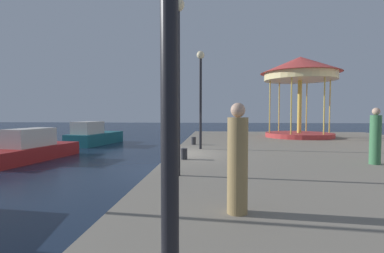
% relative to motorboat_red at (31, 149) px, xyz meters
% --- Properties ---
extents(ground_plane, '(120.00, 120.00, 0.00)m').
position_rel_motorboat_red_xyz_m(ground_plane, '(7.70, -2.31, -0.60)').
color(ground_plane, '#162338').
extents(quay_dock, '(14.60, 28.23, 0.80)m').
position_rel_motorboat_red_xyz_m(quay_dock, '(15.00, -2.31, -0.20)').
color(quay_dock, gray).
rests_on(quay_dock, ground).
extents(motorboat_red, '(2.56, 5.77, 1.66)m').
position_rel_motorboat_red_xyz_m(motorboat_red, '(0.00, 0.00, 0.00)').
color(motorboat_red, maroon).
rests_on(motorboat_red, ground).
extents(motorboat_teal, '(2.84, 5.45, 1.81)m').
position_rel_motorboat_red_xyz_m(motorboat_teal, '(0.06, 7.55, 0.06)').
color(motorboat_teal, '#19606B').
rests_on(motorboat_teal, ground).
extents(carousel, '(5.30, 5.30, 5.48)m').
position_rel_motorboat_red_xyz_m(carousel, '(15.26, 6.12, 4.32)').
color(carousel, '#B23333').
rests_on(carousel, quay_dock).
extents(lamp_post_mid_promenade, '(0.36, 0.36, 4.65)m').
position_rel_motorboat_red_xyz_m(lamp_post_mid_promenade, '(8.53, -6.55, 3.34)').
color(lamp_post_mid_promenade, black).
rests_on(lamp_post_mid_promenade, quay_dock).
extents(lamp_post_far_end, '(0.36, 0.36, 4.48)m').
position_rel_motorboat_red_xyz_m(lamp_post_far_end, '(8.83, -0.90, 3.24)').
color(lamp_post_far_end, black).
rests_on(lamp_post_far_end, quay_dock).
extents(bollard_north, '(0.24, 0.24, 0.40)m').
position_rel_motorboat_red_xyz_m(bollard_north, '(8.38, 0.89, 0.40)').
color(bollard_north, '#2D2D33').
rests_on(bollard_north, quay_dock).
extents(bollard_center, '(0.24, 0.24, 0.40)m').
position_rel_motorboat_red_xyz_m(bollard_center, '(8.40, -3.89, 0.40)').
color(bollard_center, '#2D2D33').
rests_on(bollard_center, quay_dock).
extents(person_mid_promenade, '(0.34, 0.34, 1.83)m').
position_rel_motorboat_red_xyz_m(person_mid_promenade, '(14.68, -4.36, 1.06)').
color(person_mid_promenade, '#387247').
rests_on(person_mid_promenade, quay_dock).
extents(person_by_the_water, '(0.34, 0.34, 1.83)m').
position_rel_motorboat_red_xyz_m(person_by_the_water, '(9.88, -9.31, 1.06)').
color(person_by_the_water, '#937A4C').
rests_on(person_by_the_water, quay_dock).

